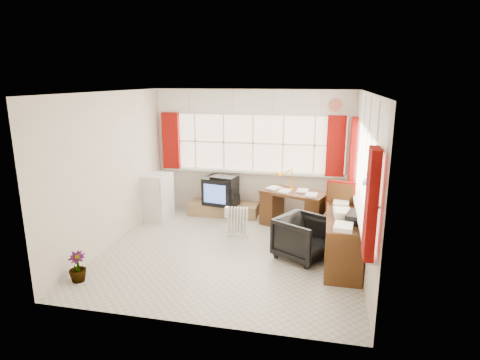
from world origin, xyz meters
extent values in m
plane|color=beige|center=(0.00, 0.00, 0.00)|extent=(4.00, 4.00, 0.00)
plane|color=beige|center=(0.00, 2.00, 1.25)|extent=(4.00, 0.00, 4.00)
plane|color=beige|center=(0.00, -2.00, 1.25)|extent=(4.00, 0.00, 4.00)
plane|color=beige|center=(-2.00, 0.00, 1.25)|extent=(0.00, 4.00, 4.00)
plane|color=beige|center=(2.00, 0.00, 1.25)|extent=(0.00, 4.00, 4.00)
plane|color=white|center=(0.00, 0.00, 2.50)|extent=(4.00, 4.00, 0.00)
plane|color=#FFEEC9|center=(0.00, 1.98, 1.45)|extent=(3.60, 0.00, 3.60)
cube|color=white|center=(0.00, 1.94, 0.87)|extent=(3.70, 0.12, 0.05)
cube|color=white|center=(-1.20, 1.97, 1.45)|extent=(0.03, 0.02, 1.10)
cube|color=white|center=(-0.60, 1.97, 1.45)|extent=(0.03, 0.02, 1.10)
cube|color=white|center=(0.00, 1.97, 1.45)|extent=(0.03, 0.02, 1.10)
cube|color=white|center=(0.60, 1.97, 1.45)|extent=(0.03, 0.02, 1.10)
cube|color=white|center=(1.20, 1.97, 1.45)|extent=(0.03, 0.02, 1.10)
plane|color=#FFEEC9|center=(1.98, 0.00, 1.45)|extent=(0.00, 3.60, 3.60)
cube|color=white|center=(1.94, 0.00, 0.87)|extent=(0.12, 3.70, 0.05)
cube|color=white|center=(1.97, -1.20, 1.45)|extent=(0.02, 0.03, 1.10)
cube|color=white|center=(1.97, -0.60, 1.45)|extent=(0.02, 0.03, 1.10)
cube|color=white|center=(1.97, 0.00, 1.45)|extent=(0.02, 0.03, 1.10)
cube|color=white|center=(1.97, 0.60, 1.45)|extent=(0.02, 0.03, 1.10)
cube|color=white|center=(1.97, 1.20, 1.45)|extent=(0.02, 0.03, 1.10)
cube|color=#981408|center=(-1.70, 1.90, 1.46)|extent=(0.35, 0.10, 1.15)
cube|color=#981408|center=(1.60, 1.90, 1.46)|extent=(0.35, 0.10, 1.15)
cube|color=#981408|center=(1.90, 1.60, 1.46)|extent=(0.10, 0.35, 1.15)
cube|color=#981408|center=(1.90, -1.70, 1.46)|extent=(0.10, 0.35, 1.15)
cube|color=white|center=(0.00, 1.96, 2.25)|extent=(3.95, 0.08, 0.48)
cube|color=white|center=(1.96, 0.00, 2.25)|extent=(0.08, 3.95, 0.48)
cube|color=#4E2912|center=(0.89, 1.36, 0.65)|extent=(1.30, 0.94, 0.05)
cube|color=#4E2912|center=(0.47, 1.51, 0.31)|extent=(0.43, 0.59, 0.62)
cube|color=#4E2912|center=(1.32, 1.20, 0.31)|extent=(0.43, 0.59, 0.62)
cube|color=white|center=(0.89, 1.36, 0.69)|extent=(0.28, 0.32, 0.02)
cube|color=white|center=(0.89, 1.36, 0.69)|extent=(0.28, 0.32, 0.02)
cube|color=white|center=(0.89, 1.36, 0.70)|extent=(0.28, 0.32, 0.02)
cube|color=white|center=(0.89, 1.36, 0.70)|extent=(0.28, 0.32, 0.02)
cylinder|color=orange|center=(0.83, 1.47, 0.69)|extent=(0.09, 0.09, 0.02)
cylinder|color=orange|center=(0.83, 1.47, 0.87)|extent=(0.02, 0.02, 0.36)
cone|color=orange|center=(0.83, 1.47, 1.01)|extent=(0.17, 0.16, 0.14)
cube|color=black|center=(1.64, 0.40, 0.02)|extent=(0.55, 0.55, 0.04)
cylinder|color=silver|center=(1.64, 0.40, 0.27)|extent=(0.06, 0.06, 0.53)
cube|color=#4E2912|center=(1.64, 0.40, 0.53)|extent=(0.53, 0.52, 0.06)
cube|color=#4E2912|center=(1.69, 0.62, 0.82)|extent=(0.41, 0.14, 0.51)
cube|color=#981408|center=(1.69, 0.62, 0.84)|extent=(0.45, 0.16, 0.53)
imported|color=black|center=(1.14, 0.01, 0.33)|extent=(0.98, 0.97, 0.66)
cube|color=white|center=(-0.02, 0.64, 0.04)|extent=(0.36, 0.16, 0.07)
cube|color=white|center=(-0.18, 0.63, 0.30)|extent=(0.03, 0.11, 0.46)
cube|color=white|center=(-0.12, 0.64, 0.30)|extent=(0.03, 0.11, 0.46)
cube|color=white|center=(-0.07, 0.64, 0.30)|extent=(0.03, 0.11, 0.46)
cube|color=white|center=(-0.02, 0.64, 0.30)|extent=(0.03, 0.11, 0.46)
cube|color=white|center=(0.04, 0.64, 0.30)|extent=(0.03, 0.11, 0.46)
cube|color=white|center=(0.09, 0.65, 0.30)|extent=(0.03, 0.11, 0.46)
cube|color=white|center=(0.14, 0.65, 0.30)|extent=(0.03, 0.11, 0.46)
cube|color=#4E2912|center=(1.73, 0.20, 0.38)|extent=(0.50, 2.00, 0.75)
cube|color=white|center=(1.70, -0.60, 0.80)|extent=(0.24, 0.32, 0.10)
cube|color=white|center=(1.70, -0.07, 0.80)|extent=(0.24, 0.32, 0.10)
cube|color=white|center=(1.70, 0.47, 0.80)|extent=(0.24, 0.32, 0.10)
cube|color=white|center=(1.70, 1.00, 0.80)|extent=(0.24, 0.32, 0.10)
cube|color=black|center=(1.91, -0.29, 0.82)|extent=(0.39, 0.45, 0.13)
cube|color=#A78253|center=(-0.55, 1.72, 0.12)|extent=(1.40, 0.50, 0.25)
cube|color=black|center=(-0.60, 1.68, 0.52)|extent=(0.68, 0.63, 0.54)
cube|color=#4B72D5|center=(-0.65, 1.40, 0.52)|extent=(0.45, 0.10, 0.37)
cube|color=black|center=(-0.51, 1.60, 0.35)|extent=(0.62, 0.46, 0.20)
cube|color=black|center=(-0.51, 1.60, 0.55)|extent=(0.57, 0.43, 0.20)
cube|color=black|center=(-0.51, 1.60, 0.74)|extent=(0.52, 0.40, 0.19)
cube|color=white|center=(-1.80, 1.25, 0.45)|extent=(0.57, 0.57, 0.90)
cube|color=silver|center=(-1.58, 0.96, 0.58)|extent=(0.02, 0.02, 0.47)
imported|color=silver|center=(-0.93, 1.58, 0.13)|extent=(0.12, 0.12, 0.27)
imported|color=#87CAC2|center=(-0.02, 1.04, 0.09)|extent=(0.11, 0.11, 0.17)
imported|color=black|center=(-1.80, -1.39, 0.21)|extent=(0.28, 0.28, 0.42)
camera|label=1|loc=(1.42, -5.79, 2.69)|focal=30.00mm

